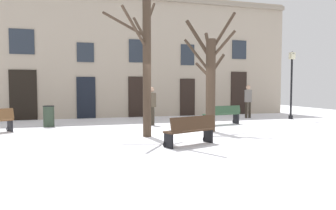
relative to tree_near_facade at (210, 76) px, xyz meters
The scene contains 10 objects.
ground_plane 2.72m from the tree_near_facade, 153.54° to the right, with size 30.15×30.15×0.00m, color white.
building_facade 6.98m from the tree_near_facade, 102.77° to the left, with size 18.84×0.60×7.01m.
tree_near_facade is the anchor object (origin of this frame).
tree_right_of_center 2.83m from the tree_near_facade, 167.92° to the right, with size 2.25×2.15×5.77m.
streetlamp 6.73m from the tree_near_facade, 26.43° to the left, with size 0.30×0.30×3.61m.
litter_bin 7.16m from the tree_near_facade, 152.21° to the left, with size 0.48×0.48×0.92m.
bench_far_corner 3.50m from the tree_near_facade, 124.61° to the right, with size 1.73×1.00×0.88m.
bench_near_center_tree 2.82m from the tree_near_facade, 52.22° to the left, with size 1.88×0.76×0.88m.
person_near_bench 5.98m from the tree_near_facade, 45.25° to the left, with size 0.44×0.35×1.83m.
person_crossing_plaza 3.29m from the tree_near_facade, 124.34° to the left, with size 0.34×0.43×1.72m.
Camera 1 is at (-3.47, -10.44, 1.75)m, focal length 33.47 mm.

